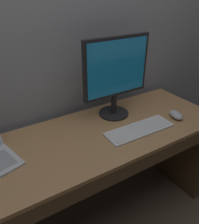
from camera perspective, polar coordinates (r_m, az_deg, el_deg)
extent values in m
cube|color=#A87A4C|center=(1.32, -4.94, -7.23)|extent=(1.84, 0.59, 0.02)
cube|color=brown|center=(2.02, 18.79, -7.66)|extent=(0.06, 0.54, 0.74)
cube|color=brown|center=(1.17, 1.70, -16.41)|extent=(1.77, 0.02, 0.09)
cylinder|color=black|center=(1.56, 3.52, -0.29)|extent=(0.20, 0.20, 0.01)
cylinder|color=black|center=(1.52, 3.60, 2.14)|extent=(0.04, 0.04, 0.14)
cube|color=black|center=(1.42, 4.21, 11.03)|extent=(0.45, 0.03, 0.37)
cube|color=#198CD8|center=(1.41, 4.56, 10.87)|extent=(0.42, 0.00, 0.33)
cube|color=white|center=(1.40, 9.88, -4.33)|extent=(0.43, 0.15, 0.01)
cube|color=silver|center=(1.40, 9.91, -4.05)|extent=(0.41, 0.12, 0.00)
ellipsoid|color=#B7B7BC|center=(1.58, 18.46, -0.68)|extent=(0.10, 0.13, 0.04)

